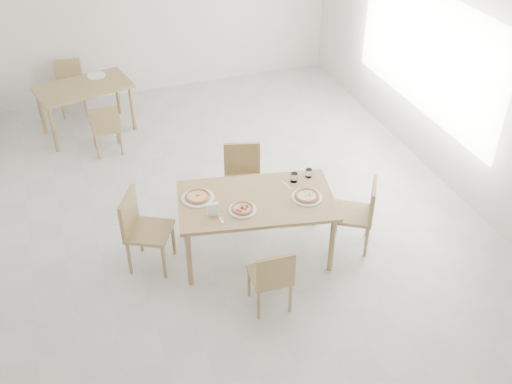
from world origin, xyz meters
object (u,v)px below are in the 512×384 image
object	(u,v)px
chair_west	(141,226)
chair_back_n	(70,83)
chair_south	(272,276)
napkin_holder	(213,210)
chair_east	(361,210)
chair_back_s	(106,126)
tumbler_a	(309,173)
main_table	(256,205)
chair_north	(243,175)
plate_empty	(96,75)
pizza_margherita	(198,196)
pizza_pepperoni	(243,208)
plate_pepperoni	(243,210)
pizza_mushroom	(307,196)
second_table	(84,92)
plate_mushroom	(307,197)
tumbler_b	(294,177)
plate_margherita	(198,198)

from	to	relation	value
chair_west	chair_back_n	world-z (taller)	chair_west
chair_south	napkin_holder	xyz separation A→B (m)	(-0.37, 0.76, 0.36)
chair_east	chair_back_s	bearing A→B (deg)	-109.79
chair_east	tumbler_a	bearing A→B (deg)	-105.48
main_table	napkin_holder	xyz separation A→B (m)	(-0.51, -0.11, 0.14)
napkin_holder	chair_north	bearing A→B (deg)	62.41
main_table	chair_east	world-z (taller)	chair_east
chair_east	plate_empty	distance (m)	4.62
chair_east	pizza_margherita	distance (m)	1.81
chair_south	tumbler_a	distance (m)	1.40
chair_back_s	pizza_pepperoni	bearing A→B (deg)	110.14
main_table	plate_empty	xyz separation A→B (m)	(-1.21, 3.70, 0.08)
pizza_margherita	napkin_holder	bearing A→B (deg)	-77.36
tumbler_a	chair_back_s	world-z (taller)	tumbler_a
main_table	plate_empty	world-z (taller)	plate_empty
plate_pepperoni	chair_back_s	xyz separation A→B (m)	(-1.06, 2.82, -0.31)
chair_south	pizza_mushroom	distance (m)	1.02
second_table	main_table	bearing A→B (deg)	-79.42
chair_south	plate_mushroom	bearing A→B (deg)	-130.70
pizza_pepperoni	chair_east	bearing A→B (deg)	-5.30
pizza_pepperoni	second_table	xyz separation A→B (m)	(-1.24, 3.57, -0.13)
main_table	chair_east	distance (m)	1.19
chair_back_s	chair_west	bearing A→B (deg)	90.58
chair_back_s	chair_east	bearing A→B (deg)	128.73
chair_east	napkin_holder	size ratio (longest dim) A/B	5.86
plate_mushroom	plate_empty	bearing A→B (deg)	114.13
pizza_mushroom	tumbler_b	distance (m)	0.34
main_table	plate_empty	distance (m)	3.89
chair_west	tumbler_a	bearing A→B (deg)	-63.10
chair_south	chair_back_s	distance (m)	3.72
plate_margherita	plate_empty	size ratio (longest dim) A/B	1.29
chair_north	plate_margherita	size ratio (longest dim) A/B	2.52
chair_east	pizza_margherita	size ratio (longest dim) A/B	2.59
plate_pepperoni	tumbler_b	distance (m)	0.78
plate_pepperoni	chair_north	bearing A→B (deg)	71.75
main_table	chair_south	distance (m)	0.91
pizza_mushroom	chair_back_s	bearing A→B (deg)	122.01
chair_west	plate_margherita	size ratio (longest dim) A/B	2.59
chair_back_n	plate_margherita	bearing A→B (deg)	-72.84
chair_north	pizza_mushroom	bearing A→B (deg)	-52.13
plate_mushroom	pizza_pepperoni	world-z (taller)	pizza_pepperoni
plate_pepperoni	pizza_margherita	bearing A→B (deg)	137.06
plate_margherita	chair_back_n	world-z (taller)	chair_back_n
plate_mushroom	tumbler_a	size ratio (longest dim) A/B	3.34
chair_south	pizza_margherita	xyz separation A→B (m)	(-0.44, 1.08, 0.33)
tumbler_b	chair_back_n	world-z (taller)	tumbler_b
plate_pepperoni	plate_empty	size ratio (longest dim) A/B	1.08
pizza_margherita	pizza_pepperoni	bearing A→B (deg)	-42.94
chair_west	second_table	distance (m)	3.19
plate_pepperoni	pizza_mushroom	world-z (taller)	pizza_mushroom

